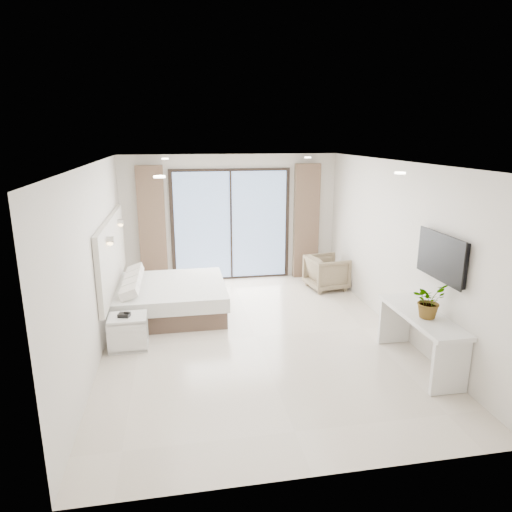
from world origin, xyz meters
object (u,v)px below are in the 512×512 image
object	(u,v)px
nightstand	(128,332)
armchair	(327,271)
bed	(169,298)
console_desk	(421,328)

from	to	relation	value
nightstand	armchair	bearing A→B (deg)	28.11
bed	nightstand	world-z (taller)	bed
bed	console_desk	world-z (taller)	console_desk
bed	console_desk	distance (m)	4.24
bed	nightstand	bearing A→B (deg)	-114.34
console_desk	armchair	distance (m)	3.36
bed	console_desk	xyz separation A→B (m)	(3.39, -2.54, 0.28)
nightstand	armchair	world-z (taller)	armchair
bed	nightstand	size ratio (longest dim) A/B	3.44
nightstand	console_desk	bearing A→B (deg)	-18.48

